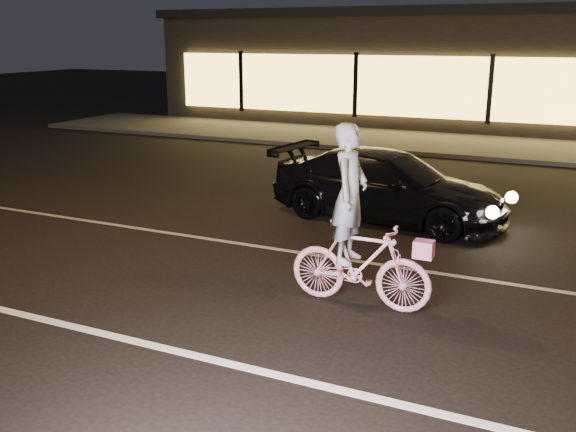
% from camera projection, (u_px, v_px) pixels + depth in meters
% --- Properties ---
extents(ground, '(90.00, 90.00, 0.00)m').
position_uv_depth(ground, '(303.00, 312.00, 7.79)').
color(ground, black).
rests_on(ground, ground).
extents(lane_stripe_near, '(60.00, 0.12, 0.01)m').
position_uv_depth(lane_stripe_near, '(244.00, 367.00, 6.48)').
color(lane_stripe_near, silver).
rests_on(lane_stripe_near, ground).
extents(lane_stripe_far, '(60.00, 0.10, 0.01)m').
position_uv_depth(lane_stripe_far, '(357.00, 261.00, 9.54)').
color(lane_stripe_far, gray).
rests_on(lane_stripe_far, ground).
extents(sidewalk, '(30.00, 4.00, 0.12)m').
position_uv_depth(sidewalk, '(477.00, 146.00, 19.13)').
color(sidewalk, '#383533').
rests_on(sidewalk, ground).
extents(storefront, '(25.40, 8.42, 4.20)m').
position_uv_depth(storefront, '(508.00, 66.00, 23.78)').
color(storefront, black).
rests_on(storefront, ground).
extents(cyclist, '(1.80, 0.62, 2.26)m').
position_uv_depth(cyclist, '(357.00, 243.00, 7.79)').
color(cyclist, '#E73367').
rests_on(cyclist, ground).
extents(sedan, '(4.51, 2.34, 1.25)m').
position_uv_depth(sedan, '(388.00, 186.00, 11.55)').
color(sedan, black).
rests_on(sedan, ground).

